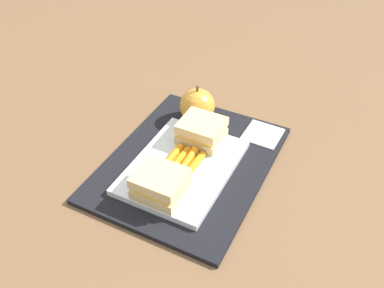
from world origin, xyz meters
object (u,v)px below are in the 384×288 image
at_px(apple, 197,106).
at_px(paper_napkin, 263,134).
at_px(sandwich_half_right, 202,131).
at_px(sandwich_half_left, 160,184).
at_px(food_tray, 183,167).
at_px(carrot_sticks_bundle, 182,161).

height_order(apple, paper_napkin, apple).
xyz_separation_m(sandwich_half_right, paper_napkin, (0.08, -0.10, -0.03)).
bearing_deg(sandwich_half_left, apple, 10.80).
bearing_deg(sandwich_half_right, food_tray, 180.00).
distance_m(sandwich_half_left, paper_napkin, 0.26).
relative_size(food_tray, carrot_sticks_bundle, 2.96).
relative_size(sandwich_half_right, carrot_sticks_bundle, 1.03).
relative_size(food_tray, apple, 2.77).
height_order(sandwich_half_right, apple, apple).
bearing_deg(apple, sandwich_half_left, -169.20).
relative_size(sandwich_half_left, carrot_sticks_bundle, 1.03).
xyz_separation_m(sandwich_half_right, apple, (0.07, 0.04, 0.00)).
distance_m(food_tray, carrot_sticks_bundle, 0.01).
relative_size(sandwich_half_left, apple, 0.96).
distance_m(sandwich_half_right, apple, 0.08).
bearing_deg(food_tray, carrot_sticks_bundle, 35.44).
bearing_deg(carrot_sticks_bundle, paper_napkin, -31.27).
relative_size(carrot_sticks_bundle, apple, 0.93).
bearing_deg(sandwich_half_right, apple, 32.36).
bearing_deg(sandwich_half_right, sandwich_half_left, 180.00).
bearing_deg(sandwich_half_right, carrot_sticks_bundle, 179.68).
bearing_deg(apple, sandwich_half_right, -147.64).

